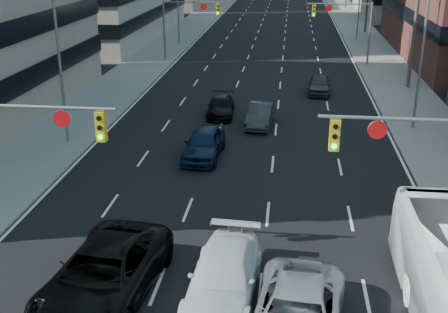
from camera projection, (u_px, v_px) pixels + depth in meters
signal_near_left at (14, 145)px, 20.60m from camera, size 6.59×0.33×6.00m
signal_near_right at (433, 162)px, 18.99m from camera, size 6.59×0.33×6.00m
signal_far_left at (187, 18)px, 54.94m from camera, size 6.09×0.33×6.00m
signal_far_right at (346, 20)px, 53.28m from camera, size 6.09×0.33×6.00m
utility_pole_block at (416, 17)px, 43.92m from camera, size 2.20×0.28×11.00m
streetlight_left_near at (62, 59)px, 31.78m from camera, size 2.03×0.22×9.00m
streetlight_left_mid at (179, 0)px, 64.24m from camera, size 2.03×0.22×9.00m
streetlight_right_near at (419, 51)px, 34.18m from camera, size 2.03×0.22×9.00m
black_pickup at (104, 274)px, 18.69m from camera, size 3.74×6.95×1.85m
white_van at (224, 277)px, 18.81m from camera, size 2.52×5.57×1.58m
sedan_blue at (204, 143)px, 31.16m from camera, size 2.13×4.89×1.64m
sedan_grey_center at (260, 115)px, 36.58m from camera, size 1.78×4.38×1.41m
sedan_black_far at (221, 107)px, 38.76m from camera, size 1.99×4.45×1.27m
sedan_grey_right at (319, 84)px, 44.42m from camera, size 1.91×4.31×1.44m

